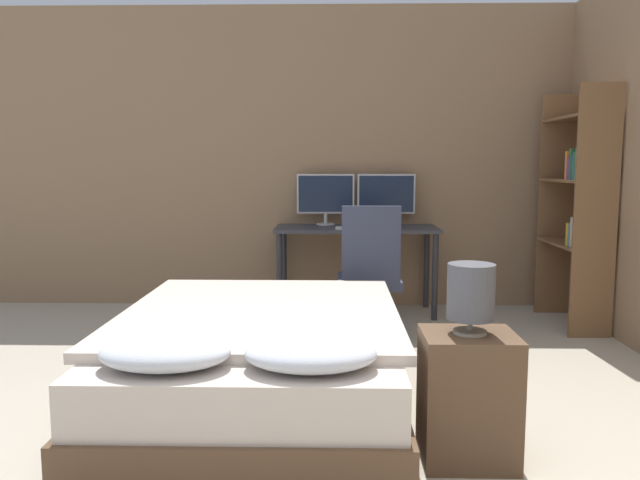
# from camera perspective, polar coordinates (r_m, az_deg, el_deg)

# --- Properties ---
(wall_back) EXTENTS (12.00, 0.06, 2.70)m
(wall_back) POSITION_cam_1_polar(r_m,az_deg,el_deg) (5.72, 3.03, 7.46)
(wall_back) COLOR #8E7051
(wall_back) RESTS_ON ground_plane
(bed) EXTENTS (1.49, 2.00, 0.59)m
(bed) POSITION_cam_1_polar(r_m,az_deg,el_deg) (3.41, -5.55, -10.86)
(bed) COLOR brown
(bed) RESTS_ON ground_plane
(nightstand) EXTENTS (0.40, 0.34, 0.57)m
(nightstand) POSITION_cam_1_polar(r_m,az_deg,el_deg) (2.89, 13.36, -13.81)
(nightstand) COLOR brown
(nightstand) RESTS_ON ground_plane
(bedside_lamp) EXTENTS (0.20, 0.20, 0.31)m
(bedside_lamp) POSITION_cam_1_polar(r_m,az_deg,el_deg) (2.76, 13.63, -4.72)
(bedside_lamp) COLOR gray
(bedside_lamp) RESTS_ON nightstand
(desk) EXTENTS (1.40, 0.57, 0.76)m
(desk) POSITION_cam_1_polar(r_m,az_deg,el_deg) (5.41, 3.34, 0.11)
(desk) COLOR #38383D
(desk) RESTS_ON ground_plane
(monitor_left) EXTENTS (0.51, 0.16, 0.45)m
(monitor_left) POSITION_cam_1_polar(r_m,az_deg,el_deg) (5.56, 0.51, 4.06)
(monitor_left) COLOR #B7B7BC
(monitor_left) RESTS_ON desk
(monitor_right) EXTENTS (0.51, 0.16, 0.45)m
(monitor_right) POSITION_cam_1_polar(r_m,az_deg,el_deg) (5.58, 6.07, 4.03)
(monitor_right) COLOR #B7B7BC
(monitor_right) RESTS_ON desk
(keyboard) EXTENTS (0.36, 0.13, 0.02)m
(keyboard) POSITION_cam_1_polar(r_m,az_deg,el_deg) (5.21, 3.42, 1.10)
(keyboard) COLOR #B7B7BC
(keyboard) RESTS_ON desk
(computer_mouse) EXTENTS (0.07, 0.05, 0.04)m
(computer_mouse) POSITION_cam_1_polar(r_m,az_deg,el_deg) (5.23, 6.39, 1.18)
(computer_mouse) COLOR #B7B7BC
(computer_mouse) RESTS_ON desk
(office_chair) EXTENTS (0.52, 0.52, 1.00)m
(office_chair) POSITION_cam_1_polar(r_m,az_deg,el_deg) (4.69, 4.55, -4.19)
(office_chair) COLOR black
(office_chair) RESTS_ON ground_plane
(bookshelf) EXTENTS (0.32, 0.82, 1.89)m
(bookshelf) POSITION_cam_1_polar(r_m,az_deg,el_deg) (5.30, 22.66, 3.67)
(bookshelf) COLOR brown
(bookshelf) RESTS_ON ground_plane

